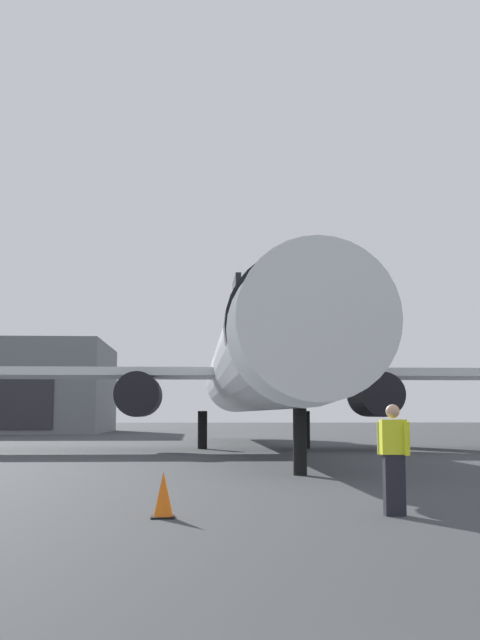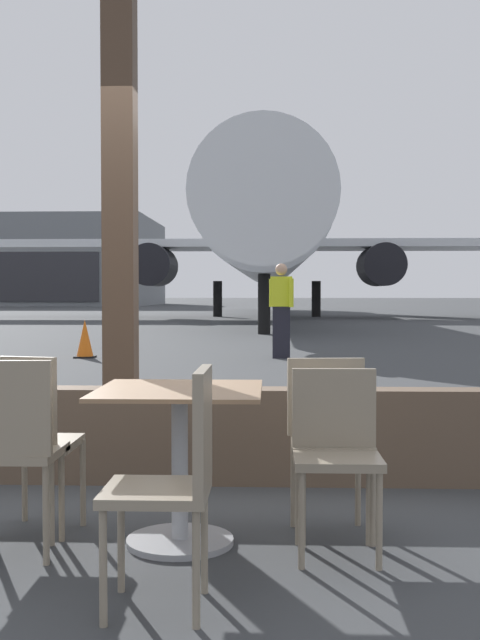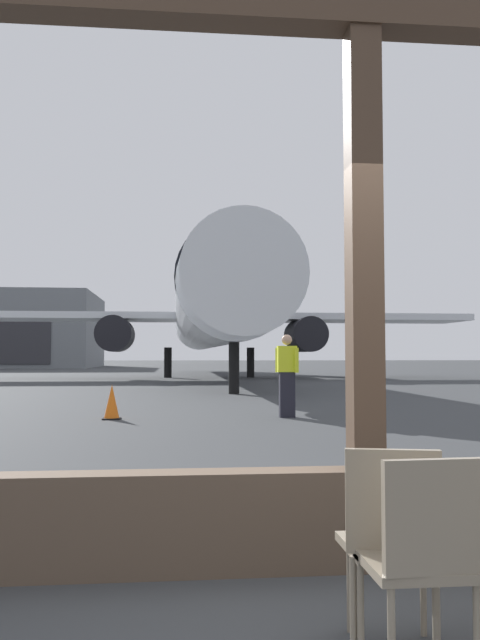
{
  "view_description": "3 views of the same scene",
  "coord_description": "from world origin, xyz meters",
  "views": [
    {
      "loc": [
        -2.0,
        -2.79,
        1.58
      ],
      "look_at": [
        -0.67,
        20.17,
        4.36
      ],
      "focal_mm": 43.99,
      "sensor_mm": 36.0,
      "label": 1
    },
    {
      "loc": [
        0.96,
        -5.08,
        1.22
      ],
      "look_at": [
        0.77,
        -0.1,
        1.05
      ],
      "focal_mm": 44.91,
      "sensor_mm": 36.0,
      "label": 2
    },
    {
      "loc": [
        -1.18,
        -3.99,
        1.31
      ],
      "look_at": [
        0.97,
        17.83,
        2.49
      ],
      "focal_mm": 36.62,
      "sensor_mm": 36.0,
      "label": 3
    }
  ],
  "objects": [
    {
      "name": "traffic_cone",
      "position": [
        -2.47,
        9.55,
        0.34
      ],
      "size": [
        0.36,
        0.36,
        0.71
      ],
      "color": "orange",
      "rests_on": "ground"
    },
    {
      "name": "ground_crew_worker",
      "position": [
        1.16,
        9.61,
        0.9
      ],
      "size": [
        0.44,
        0.41,
        1.74
      ],
      "color": "black",
      "rests_on": "ground"
    },
    {
      "name": "ground_plane",
      "position": [
        0.0,
        40.0,
        0.0
      ],
      "size": [
        220.0,
        220.0,
        0.0
      ],
      "primitive_type": "plane",
      "color": "#383A3D"
    },
    {
      "name": "airplane",
      "position": [
        0.78,
        32.48,
        3.71
      ],
      "size": [
        29.21,
        36.99,
        10.71
      ],
      "color": "silver",
      "rests_on": "ground"
    }
  ]
}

